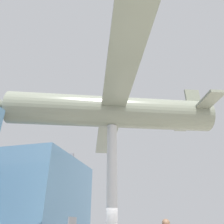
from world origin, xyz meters
name	(u,v)px	position (x,y,z in m)	size (l,w,h in m)	color
glass_pavilion_right	(7,200)	(8.55, 13.76, 4.01)	(10.98, 15.46, 8.61)	slate
support_pylon_central	(112,185)	(0.00, 0.00, 3.79)	(0.64, 0.64, 7.59)	#B7B7BC
suspended_airplane	(109,112)	(-0.08, 0.22, 8.68)	(18.86, 15.23, 3.29)	slate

